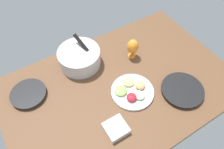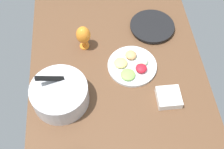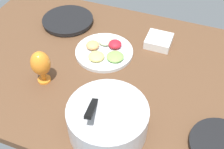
{
  "view_description": "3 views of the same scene",
  "coord_description": "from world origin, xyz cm",
  "px_view_note": "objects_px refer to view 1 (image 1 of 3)",
  "views": [
    {
      "loc": [
        -48.55,
        -67.89,
        123.46
      ],
      "look_at": [
        -1.45,
        8.69,
        4.35
      ],
      "focal_mm": 33.9,
      "sensor_mm": 36.0,
      "label": 1
    },
    {
      "loc": [
        -94.13,
        12.97,
        141.91
      ],
      "look_at": [
        -3.12,
        3.9,
        4.35
      ],
      "focal_mm": 46.34,
      "sensor_mm": 36.0,
      "label": 2
    },
    {
      "loc": [
        -39.14,
        92.63,
        95.49
      ],
      "look_at": [
        -6.65,
        7.99,
        4.35
      ],
      "focal_mm": 45.67,
      "sensor_mm": 36.0,
      "label": 3
    }
  ],
  "objects_px": {
    "dinner_plate_left": "(29,94)",
    "fruit_platter": "(132,91)",
    "mixing_bowl": "(79,57)",
    "dinner_plate_right": "(182,90)",
    "square_bowl_white": "(116,128)",
    "hurricane_glass_orange": "(133,47)"
  },
  "relations": [
    {
      "from": "mixing_bowl",
      "to": "square_bowl_white",
      "type": "bearing_deg",
      "value": -95.17
    },
    {
      "from": "dinner_plate_right",
      "to": "dinner_plate_left",
      "type": "bearing_deg",
      "value": 150.11
    },
    {
      "from": "dinner_plate_left",
      "to": "fruit_platter",
      "type": "xyz_separation_m",
      "value": [
        0.61,
        -0.35,
        0.0
      ]
    },
    {
      "from": "mixing_bowl",
      "to": "dinner_plate_left",
      "type": "bearing_deg",
      "value": -170.34
    },
    {
      "from": "hurricane_glass_orange",
      "to": "square_bowl_white",
      "type": "xyz_separation_m",
      "value": [
        -0.43,
        -0.45,
        -0.08
      ]
    },
    {
      "from": "hurricane_glass_orange",
      "to": "square_bowl_white",
      "type": "height_order",
      "value": "hurricane_glass_orange"
    },
    {
      "from": "dinner_plate_left",
      "to": "fruit_platter",
      "type": "height_order",
      "value": "fruit_platter"
    },
    {
      "from": "fruit_platter",
      "to": "square_bowl_white",
      "type": "distance_m",
      "value": 0.29
    },
    {
      "from": "dinner_plate_right",
      "to": "fruit_platter",
      "type": "height_order",
      "value": "fruit_platter"
    },
    {
      "from": "dinner_plate_left",
      "to": "dinner_plate_right",
      "type": "relative_size",
      "value": 0.83
    },
    {
      "from": "dinner_plate_left",
      "to": "mixing_bowl",
      "type": "xyz_separation_m",
      "value": [
        0.43,
        0.07,
        0.05
      ]
    },
    {
      "from": "dinner_plate_right",
      "to": "hurricane_glass_orange",
      "type": "relative_size",
      "value": 1.73
    },
    {
      "from": "fruit_platter",
      "to": "hurricane_glass_orange",
      "type": "bearing_deg",
      "value": 55.66
    },
    {
      "from": "mixing_bowl",
      "to": "fruit_platter",
      "type": "relative_size",
      "value": 1.05
    },
    {
      "from": "dinner_plate_right",
      "to": "square_bowl_white",
      "type": "distance_m",
      "value": 0.54
    },
    {
      "from": "fruit_platter",
      "to": "hurricane_glass_orange",
      "type": "height_order",
      "value": "hurricane_glass_orange"
    },
    {
      "from": "dinner_plate_right",
      "to": "hurricane_glass_orange",
      "type": "distance_m",
      "value": 0.47
    },
    {
      "from": "dinner_plate_right",
      "to": "square_bowl_white",
      "type": "xyz_separation_m",
      "value": [
        -0.54,
        0.0,
        0.01
      ]
    },
    {
      "from": "dinner_plate_right",
      "to": "square_bowl_white",
      "type": "height_order",
      "value": "square_bowl_white"
    },
    {
      "from": "fruit_platter",
      "to": "mixing_bowl",
      "type": "bearing_deg",
      "value": 113.69
    },
    {
      "from": "dinner_plate_right",
      "to": "fruit_platter",
      "type": "xyz_separation_m",
      "value": [
        -0.3,
        0.17,
        0.0
      ]
    },
    {
      "from": "dinner_plate_right",
      "to": "fruit_platter",
      "type": "distance_m",
      "value": 0.34
    }
  ]
}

